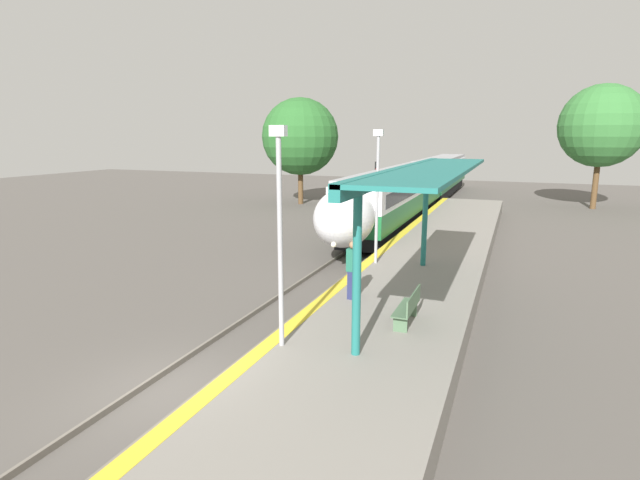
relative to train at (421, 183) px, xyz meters
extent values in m
plane|color=#56514C|center=(0.00, -30.75, -2.14)|extent=(120.00, 120.00, 0.00)
cube|color=slate|center=(-0.72, -30.75, -2.07)|extent=(0.08, 90.00, 0.15)
cube|color=slate|center=(0.72, -30.75, -2.07)|extent=(0.08, 90.00, 0.15)
cube|color=black|center=(0.00, -8.09, -1.52)|extent=(2.41, 16.86, 0.81)
cube|color=#196633|center=(0.00, -8.09, -0.70)|extent=(2.74, 18.32, 0.84)
cube|color=#196633|center=(0.00, -8.09, -0.13)|extent=(2.75, 18.32, 0.29)
cube|color=silver|center=(0.00, -8.09, 0.65)|extent=(2.74, 18.32, 1.27)
cube|color=black|center=(0.00, -8.09, 0.58)|extent=(2.77, 16.86, 0.70)
cube|color=#9E9EA3|center=(0.00, -8.09, 1.43)|extent=(2.47, 18.32, 0.30)
cylinder|color=black|center=(-0.72, -14.87, -1.71)|extent=(0.12, 0.87, 0.87)
cylinder|color=black|center=(0.72, -14.87, -1.71)|extent=(0.12, 0.87, 0.87)
cylinder|color=black|center=(-0.72, -12.67, -1.71)|extent=(0.12, 0.87, 0.87)
cylinder|color=black|center=(0.72, -12.67, -1.71)|extent=(0.12, 0.87, 0.87)
cylinder|color=black|center=(-0.72, -3.51, -1.71)|extent=(0.12, 0.87, 0.87)
cylinder|color=black|center=(0.72, -3.51, -1.71)|extent=(0.12, 0.87, 0.87)
cylinder|color=black|center=(-0.72, -1.31, -1.71)|extent=(0.12, 0.87, 0.87)
cylinder|color=black|center=(0.72, -1.31, -1.71)|extent=(0.12, 0.87, 0.87)
ellipsoid|color=silver|center=(0.00, -18.50, 0.08)|extent=(2.63, 3.75, 2.64)
ellipsoid|color=black|center=(0.00, -18.97, 0.52)|extent=(1.92, 2.19, 1.35)
sphere|color=#F9F4CC|center=(0.00, -19.91, -0.87)|extent=(0.24, 0.24, 0.24)
cube|color=black|center=(0.00, 11.03, -1.52)|extent=(2.41, 16.86, 0.81)
cube|color=#196633|center=(0.00, 11.03, -0.70)|extent=(2.74, 18.32, 0.84)
cube|color=#196633|center=(0.00, 11.03, -0.13)|extent=(2.75, 18.32, 0.29)
cube|color=silver|center=(0.00, 11.03, 0.65)|extent=(2.74, 18.32, 1.27)
cube|color=black|center=(0.00, 11.03, 0.58)|extent=(2.77, 16.86, 0.70)
cube|color=#9E9EA3|center=(0.00, 11.03, 1.43)|extent=(2.47, 18.32, 0.30)
cylinder|color=black|center=(-0.72, 4.25, -1.71)|extent=(0.12, 0.87, 0.87)
cylinder|color=black|center=(0.72, 4.25, -1.71)|extent=(0.12, 0.87, 0.87)
cylinder|color=black|center=(-0.72, 6.45, -1.71)|extent=(0.12, 0.87, 0.87)
cylinder|color=black|center=(0.72, 6.45, -1.71)|extent=(0.12, 0.87, 0.87)
cylinder|color=black|center=(-0.72, 15.61, -1.71)|extent=(0.12, 0.87, 0.87)
cylinder|color=black|center=(0.72, 15.61, -1.71)|extent=(0.12, 0.87, 0.87)
cylinder|color=black|center=(-0.72, 17.81, -1.71)|extent=(0.12, 0.87, 0.87)
cylinder|color=black|center=(0.72, 17.81, -1.71)|extent=(0.12, 0.87, 0.87)
cube|color=gray|center=(3.86, -30.75, -1.69)|extent=(4.51, 64.00, 0.91)
cube|color=yellow|center=(1.80, -30.75, -1.23)|extent=(0.40, 64.00, 0.01)
cube|color=#4C6B4C|center=(4.57, -27.46, -1.02)|extent=(0.36, 0.06, 0.42)
cube|color=#4C6B4C|center=(4.57, -26.21, -1.02)|extent=(0.36, 0.06, 0.42)
cube|color=#4C6B4C|center=(4.57, -26.83, -0.80)|extent=(0.44, 1.67, 0.03)
cube|color=#4C6B4C|center=(4.77, -26.83, -0.56)|extent=(0.04, 1.67, 0.44)
cube|color=navy|center=(2.62, -25.42, -0.79)|extent=(0.28, 0.20, 0.88)
cube|color=#1E604C|center=(2.62, -25.42, 0.00)|extent=(0.36, 0.22, 0.70)
sphere|color=#936B4C|center=(2.62, -25.42, 0.46)|extent=(0.24, 0.24, 0.24)
cylinder|color=#59595E|center=(-2.20, -5.04, -0.48)|extent=(0.14, 0.14, 3.32)
cube|color=black|center=(-2.20, -5.04, 1.53)|extent=(0.28, 0.20, 0.70)
sphere|color=black|center=(-2.20, -5.15, 1.70)|extent=(0.14, 0.14, 0.14)
sphere|color=red|center=(-2.20, -5.15, 1.36)|extent=(0.14, 0.14, 0.14)
cylinder|color=#9E9EA3|center=(2.11, -29.29, 1.21)|extent=(0.12, 0.12, 4.89)
cube|color=silver|center=(2.11, -29.29, 3.78)|extent=(0.36, 0.20, 0.24)
cylinder|color=#9E9EA3|center=(2.11, -20.89, 1.21)|extent=(0.12, 0.12, 4.89)
cube|color=silver|center=(2.11, -20.89, 3.78)|extent=(0.36, 0.20, 0.24)
cylinder|color=#1E6B66|center=(3.91, -29.13, 0.64)|extent=(0.20, 0.20, 3.75)
cylinder|color=#1E6B66|center=(3.91, -20.56, 0.64)|extent=(0.20, 0.20, 3.75)
cube|color=#1E6B66|center=(3.91, -24.84, 2.62)|extent=(0.24, 11.57, 0.36)
cube|color=#1E6B66|center=(4.81, -24.84, 2.74)|extent=(2.00, 11.57, 0.10)
cylinder|color=brown|center=(-10.35, 0.09, -0.58)|extent=(0.44, 0.44, 3.13)
sphere|color=#286028|center=(-10.35, 0.09, 3.58)|extent=(6.47, 6.47, 6.47)
cylinder|color=brown|center=(12.88, 6.08, -0.15)|extent=(0.44, 0.44, 3.98)
sphere|color=#337033|center=(12.88, 6.08, 4.42)|extent=(6.45, 6.45, 6.45)
camera|label=1|loc=(7.07, -39.33, 3.68)|focal=28.00mm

